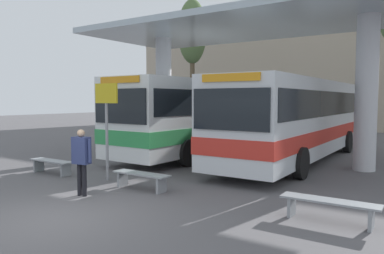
% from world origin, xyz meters
% --- Properties ---
extents(ground_plane, '(100.00, 100.00, 0.00)m').
position_xyz_m(ground_plane, '(0.00, 0.00, 0.00)').
color(ground_plane, '#565456').
extents(townhouse_backdrop, '(40.00, 0.58, 10.52)m').
position_xyz_m(townhouse_backdrop, '(0.00, 26.61, 6.11)').
color(townhouse_backdrop, tan).
rests_on(townhouse_backdrop, ground_plane).
extents(station_canopy, '(13.84, 6.40, 5.60)m').
position_xyz_m(station_canopy, '(0.00, 9.37, 4.87)').
color(station_canopy, silver).
rests_on(station_canopy, ground_plane).
extents(transit_bus_left_bay, '(3.09, 11.26, 3.28)m').
position_xyz_m(transit_bus_left_bay, '(-2.32, 10.03, 1.83)').
color(transit_bus_left_bay, white).
rests_on(transit_bus_left_bay, ground_plane).
extents(transit_bus_center_bay, '(2.83, 12.24, 3.21)m').
position_xyz_m(transit_bus_center_bay, '(1.76, 10.44, 1.79)').
color(transit_bus_center_bay, silver).
rests_on(transit_bus_center_bay, ground_plane).
extents(waiting_bench_near_pillar, '(1.75, 0.44, 0.46)m').
position_xyz_m(waiting_bench_near_pillar, '(-0.20, 2.94, 0.34)').
color(waiting_bench_near_pillar, gray).
rests_on(waiting_bench_near_pillar, ground_plane).
extents(waiting_bench_mid_platform, '(1.79, 0.44, 0.46)m').
position_xyz_m(waiting_bench_mid_platform, '(-4.13, 2.94, 0.35)').
color(waiting_bench_mid_platform, gray).
rests_on(waiting_bench_mid_platform, ground_plane).
extents(waiting_bench_far_platform, '(1.93, 0.44, 0.46)m').
position_xyz_m(waiting_bench_far_platform, '(4.79, 2.94, 0.35)').
color(waiting_bench_far_platform, gray).
rests_on(waiting_bench_far_platform, ground_plane).
extents(info_sign_platform, '(0.90, 0.09, 2.96)m').
position_xyz_m(info_sign_platform, '(-1.89, 3.29, 2.11)').
color(info_sign_platform, gray).
rests_on(info_sign_platform, ground_plane).
extents(pedestrian_waiting, '(0.64, 0.31, 1.71)m').
position_xyz_m(pedestrian_waiting, '(-1.02, 1.59, 1.05)').
color(pedestrian_waiting, black).
rests_on(pedestrian_waiting, ground_plane).
extents(poplar_tree_behind_left, '(2.17, 2.17, 9.94)m').
position_xyz_m(poplar_tree_behind_left, '(-9.12, 18.91, 7.40)').
color(poplar_tree_behind_left, brown).
rests_on(poplar_tree_behind_left, ground_plane).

